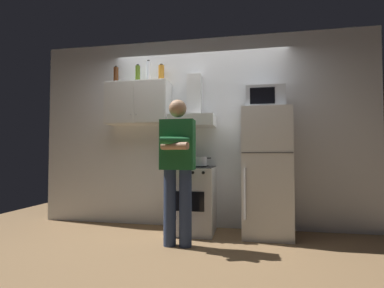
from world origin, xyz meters
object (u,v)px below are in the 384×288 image
object	(u,v)px
upper_cabinet	(138,104)
bottle_rum_dark	(116,76)
person_standing	(177,165)
bottle_olive_oil	(138,74)
stove_oven	(192,199)
bottle_vodka_clear	(148,72)
cooking_pot	(200,161)
microwave	(265,98)
range_hood	(193,113)
refrigerator	(265,172)
bottle_liquor_amber	(161,74)

from	to	relation	value
upper_cabinet	bottle_rum_dark	world-z (taller)	bottle_rum_dark
person_standing	bottle_olive_oil	bearing A→B (deg)	136.45
bottle_olive_oil	upper_cabinet	bearing A→B (deg)	46.25
stove_oven	person_standing	size ratio (longest dim) A/B	0.53
bottle_vodka_clear	bottle_olive_oil	world-z (taller)	bottle_vodka_clear
upper_cabinet	cooking_pot	size ratio (longest dim) A/B	3.19
microwave	cooking_pot	bearing A→B (deg)	-170.43
range_hood	person_standing	size ratio (longest dim) A/B	0.46
refrigerator	bottle_vodka_clear	size ratio (longest dim) A/B	4.88
bottle_rum_dark	bottle_olive_oil	distance (m)	0.35
bottle_liquor_amber	refrigerator	bearing A→B (deg)	-6.80
person_standing	upper_cabinet	bearing A→B (deg)	135.74
upper_cabinet	refrigerator	size ratio (longest dim) A/B	0.56
bottle_liquor_amber	bottle_vodka_clear	bearing A→B (deg)	-174.78
refrigerator	cooking_pot	world-z (taller)	refrigerator
upper_cabinet	range_hood	bearing A→B (deg)	0.09
range_hood	refrigerator	world-z (taller)	range_hood
upper_cabinet	bottle_vodka_clear	world-z (taller)	bottle_vodka_clear
stove_oven	bottle_olive_oil	bearing A→B (deg)	171.84
stove_oven	bottle_olive_oil	world-z (taller)	bottle_olive_oil
refrigerator	person_standing	size ratio (longest dim) A/B	0.98
range_hood	cooking_pot	xyz separation A→B (m)	(0.13, -0.25, -0.66)
upper_cabinet	bottle_rum_dark	size ratio (longest dim) A/B	3.33
bottle_vodka_clear	refrigerator	bearing A→B (deg)	-5.41
person_standing	cooking_pot	xyz separation A→B (m)	(0.18, 0.49, 0.03)
range_hood	bottle_vodka_clear	xyz separation A→B (m)	(-0.66, 0.03, 0.61)
microwave	bottle_liquor_amber	distance (m)	1.50
stove_oven	cooking_pot	world-z (taller)	cooking_pot
bottle_rum_dark	bottle_vodka_clear	distance (m)	0.50
refrigerator	person_standing	bearing A→B (deg)	-148.77
refrigerator	bottle_liquor_amber	world-z (taller)	bottle_liquor_amber
refrigerator	bottle_rum_dark	distance (m)	2.53
refrigerator	microwave	bearing A→B (deg)	90.90
stove_oven	microwave	distance (m)	1.62
range_hood	microwave	size ratio (longest dim) A/B	1.56
bottle_rum_dark	bottle_liquor_amber	world-z (taller)	bottle_rum_dark
bottle_rum_dark	bottle_olive_oil	bearing A→B (deg)	-6.44
bottle_rum_dark	bottle_vodka_clear	bearing A→B (deg)	-0.26
cooking_pot	bottle_vodka_clear	bearing A→B (deg)	161.03
upper_cabinet	person_standing	size ratio (longest dim) A/B	0.55
upper_cabinet	bottle_olive_oil	bearing A→B (deg)	-133.75
microwave	bottle_olive_oil	bearing A→B (deg)	176.85
upper_cabinet	microwave	distance (m)	1.75
range_hood	refrigerator	bearing A→B (deg)	-7.55
cooking_pot	bottle_olive_oil	bearing A→B (deg)	165.95
microwave	refrigerator	bearing A→B (deg)	-89.10
range_hood	bottle_vodka_clear	distance (m)	0.90
stove_oven	range_hood	distance (m)	1.17
person_standing	cooking_pot	size ratio (longest dim) A/B	5.80
upper_cabinet	stove_oven	xyz separation A→B (m)	(0.80, -0.13, -1.32)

